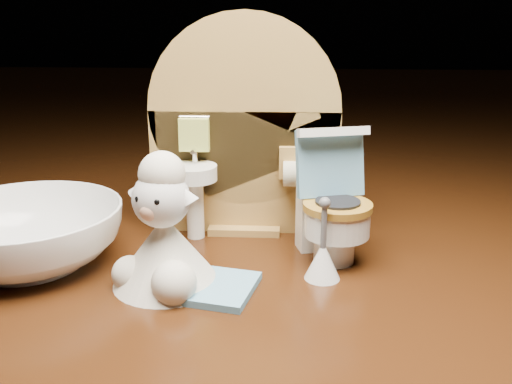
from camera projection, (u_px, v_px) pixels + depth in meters
backdrop_panel at (244, 139)px, 0.39m from camera, size 0.13×0.05×0.15m
toy_toilet at (331, 211)px, 0.36m from camera, size 0.05×0.06×0.08m
bath_mat at (206, 286)px, 0.32m from camera, size 0.06×0.05×0.00m
toilet_brush at (323, 258)px, 0.33m from camera, size 0.02×0.02×0.05m
plush_lamb at (164, 240)px, 0.32m from camera, size 0.06×0.06×0.08m
ceramic_bowl at (27, 236)px, 0.35m from camera, size 0.15×0.15×0.04m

